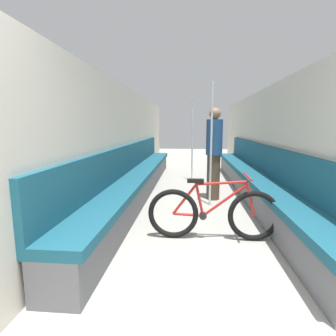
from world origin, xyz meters
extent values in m
cube|color=beige|center=(-1.41, 3.99, 1.07)|extent=(0.10, 11.18, 2.13)
cube|color=beige|center=(1.41, 3.99, 1.07)|extent=(0.10, 11.18, 2.13)
cube|color=#5B5B60|center=(-1.11, 4.21, 0.20)|extent=(0.42, 6.87, 0.40)
cube|color=#195166|center=(-1.11, 4.21, 0.45)|extent=(0.50, 6.87, 0.10)
cube|color=#195166|center=(-1.32, 4.21, 0.76)|extent=(0.07, 6.87, 0.52)
cube|color=#5B5B60|center=(1.11, 4.21, 0.20)|extent=(0.42, 6.87, 0.40)
cube|color=#195166|center=(1.11, 4.21, 0.45)|extent=(0.50, 6.87, 0.10)
cube|color=#195166|center=(1.32, 4.21, 0.76)|extent=(0.07, 6.87, 0.52)
torus|color=black|center=(-0.31, 2.18, 0.31)|extent=(0.62, 0.06, 0.62)
torus|color=black|center=(0.67, 2.18, 0.31)|extent=(0.62, 0.06, 0.62)
cylinder|color=#B21E19|center=(-0.12, 2.18, 0.30)|extent=(0.37, 0.03, 0.05)
cylinder|color=#B21E19|center=(-0.17, 2.18, 0.49)|extent=(0.29, 0.03, 0.38)
cylinder|color=#B21E19|center=(0.01, 2.18, 0.51)|extent=(0.13, 0.03, 0.44)
cylinder|color=#B21E19|center=(0.31, 2.18, 0.50)|extent=(0.53, 0.03, 0.43)
cylinder|color=#B21E19|center=(0.27, 2.18, 0.71)|extent=(0.61, 0.03, 0.07)
cylinder|color=#B21E19|center=(0.62, 2.18, 0.51)|extent=(0.13, 0.03, 0.41)
cylinder|color=black|center=(0.06, 2.18, 0.30)|extent=(0.09, 0.06, 0.09)
cube|color=black|center=(-0.04, 2.18, 0.73)|extent=(0.20, 0.07, 0.04)
cylinder|color=#B21E19|center=(0.57, 2.18, 0.79)|extent=(0.02, 0.46, 0.02)
cylinder|color=gray|center=(0.25, 3.62, 0.01)|extent=(0.08, 0.08, 0.01)
cylinder|color=silver|center=(0.25, 3.62, 1.06)|extent=(0.04, 0.04, 2.11)
cylinder|color=gray|center=(-0.06, 5.67, 0.01)|extent=(0.08, 0.08, 0.01)
cylinder|color=silver|center=(-0.06, 5.67, 1.06)|extent=(0.04, 0.04, 2.11)
cylinder|color=#473828|center=(0.33, 4.00, 0.42)|extent=(0.25, 0.25, 0.85)
cylinder|color=navy|center=(0.33, 4.00, 1.17)|extent=(0.30, 0.30, 0.65)
sphere|color=#936B4C|center=(0.33, 4.00, 1.60)|extent=(0.21, 0.21, 0.21)
camera|label=1|loc=(-0.10, -0.91, 1.38)|focal=28.00mm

